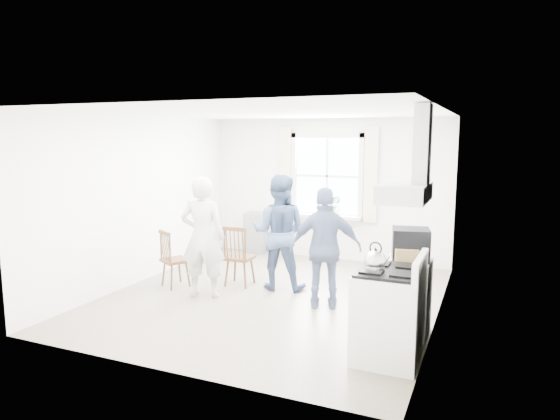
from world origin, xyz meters
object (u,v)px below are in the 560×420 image
Objects in this scene: stereo_stack at (411,244)px; windsor_chair_b at (169,253)px; gas_stove at (389,314)px; windsor_chair_a at (237,250)px; person_left at (203,237)px; low_cabinet at (407,297)px; person_mid at (279,232)px; person_right at (326,248)px.

stereo_stack is 0.53× the size of windsor_chair_b.
gas_stove reaches higher than windsor_chair_a.
gas_stove is 0.65× the size of person_left.
windsor_chair_a is at bearing 24.45° from windsor_chair_b.
person_mid is (-2.06, 1.07, 0.41)m from low_cabinet.
person_left reaches higher than person_right.
person_mid is 1.06× the size of person_right.
person_right is at bearing -13.15° from windsor_chair_a.
gas_stove is 1.27× the size of windsor_chair_b.
windsor_chair_b is at bearing -29.93° from person_left.
low_cabinet is 0.63m from stereo_stack.
person_right is (1.53, -0.36, 0.23)m from windsor_chair_a.
stereo_stack is 2.89m from windsor_chair_a.
person_left is 1.07× the size of person_right.
gas_stove is 3.02m from person_left.
low_cabinet is at bearing 142.57° from person_mid.
person_left is at bearing 174.40° from low_cabinet.
person_left is at bearing -109.89° from windsor_chair_a.
person_mid is at bearing -49.48° from person_right.
low_cabinet is 0.52× the size of person_mid.
person_mid is (-1.99, 1.77, 0.38)m from gas_stove.
windsor_chair_a is 0.55× the size of person_left.
low_cabinet is at bearing 136.12° from stereo_stack.
gas_stove is at bearing -18.14° from windsor_chair_b.
person_mid is (0.84, 0.78, -0.01)m from person_left.
low_cabinet is 2.94m from person_left.
stereo_stack is 2.35m from person_mid.
person_mid is 1.05m from person_right.
person_left is (-2.92, 0.30, -0.21)m from stereo_stack.
stereo_stack reaches higher than windsor_chair_a.
stereo_stack is at bearing 136.54° from person_right.
person_right is (-1.16, 0.53, 0.36)m from low_cabinet.
windsor_chair_a is at bearing -125.95° from person_left.
low_cabinet is at bearing 136.95° from person_right.
stereo_stack is 0.50× the size of windsor_chair_a.
person_left is at bearing -10.71° from person_right.
person_mid is (0.62, 0.18, 0.28)m from windsor_chair_a.
low_cabinet is 2.83m from windsor_chair_a.
low_cabinet is 1.02× the size of windsor_chair_b.
windsor_chair_a is (-2.68, 0.88, 0.13)m from low_cabinet.
low_cabinet is 0.95× the size of windsor_chair_a.
person_mid is at bearing -153.07° from person_left.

